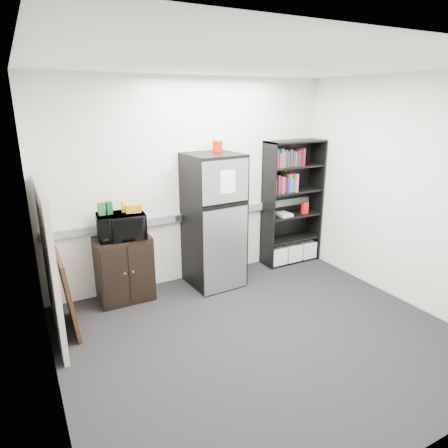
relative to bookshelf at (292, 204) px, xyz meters
name	(u,v)px	position (x,y,z in m)	size (l,w,h in m)	color
floor	(262,336)	(-1.53, -1.57, -0.91)	(4.00, 4.00, 0.00)	black
wall_back	(193,182)	(-1.53, 0.18, 0.44)	(4.00, 0.02, 2.70)	silver
wall_right	(407,193)	(0.47, -1.57, 0.44)	(0.02, 3.50, 2.70)	silver
wall_left	(40,249)	(-3.53, -1.57, 0.44)	(0.02, 3.50, 2.70)	silver
ceiling	(271,64)	(-1.53, -1.57, 1.79)	(4.00, 3.50, 0.02)	white
electrical_raceway	(195,215)	(-1.53, 0.15, -0.01)	(3.92, 0.05, 0.10)	gray
wall_note	(168,170)	(-1.88, 0.18, 0.64)	(0.14, 0.00, 0.10)	white
bookshelf	(292,204)	(0.00, 0.00, 0.00)	(0.90, 0.34, 1.85)	black
cubicle_partition	(50,263)	(-3.43, -0.49, -0.10)	(0.06, 1.30, 1.62)	#A39F91
cabinet	(124,269)	(-2.58, -0.06, -0.50)	(0.66, 0.44, 0.82)	black
microwave	(121,226)	(-2.58, -0.08, 0.06)	(0.55, 0.37, 0.30)	black
snack_box_a	(101,209)	(-2.79, -0.05, 0.29)	(0.07, 0.05, 0.15)	#185528
snack_box_b	(109,208)	(-2.70, -0.05, 0.29)	(0.07, 0.05, 0.15)	#0C3713
snack_box_c	(125,207)	(-2.52, -0.05, 0.28)	(0.07, 0.05, 0.14)	yellow
snack_bag	(133,208)	(-2.43, -0.10, 0.26)	(0.18, 0.10, 0.10)	#C36B13
refrigerator	(214,221)	(-1.39, -0.14, -0.03)	(0.70, 0.73, 1.76)	black
coffee_can	(217,145)	(-1.26, -0.02, 0.94)	(0.13, 0.13, 0.18)	#B11708
framed_poster	(67,293)	(-3.30, -0.47, -0.48)	(0.12, 0.68, 0.87)	black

